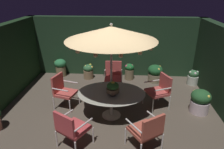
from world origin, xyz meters
TOP-DOWN VIEW (x-y plane):
  - ground_plane at (0.00, 0.00)m, footprint 6.81×6.56m
  - hedge_backdrop_rear at (0.00, 3.13)m, footprint 6.81×0.30m
  - patio_dining_table at (0.09, 0.07)m, footprint 1.82×1.41m
  - patio_umbrella at (0.09, 0.07)m, footprint 2.24×2.24m
  - centerpiece_planter at (0.14, -0.08)m, footprint 0.33×0.33m
  - patio_chair_north at (0.04, 1.59)m, footprint 0.62×0.58m
  - patio_chair_northeast at (-1.38, 0.48)m, footprint 0.70×0.71m
  - patio_chair_east at (-0.70, -1.23)m, footprint 0.83×0.82m
  - patio_chair_southeast at (0.95, -1.19)m, footprint 0.84×0.84m
  - patio_chair_south at (1.48, 0.68)m, footprint 0.78×0.79m
  - potted_plant_right_far at (0.61, 2.60)m, footprint 0.36×0.36m
  - potted_plant_left_far at (2.59, 0.43)m, footprint 0.55×0.55m
  - potted_plant_left_near at (1.58, 2.47)m, footprint 0.56×0.56m
  - potted_plant_front_corner at (2.95, 2.30)m, footprint 0.39×0.39m
  - potted_plant_back_center at (-2.15, 2.73)m, footprint 0.46×0.46m
  - potted_plant_back_left at (-1.00, 2.57)m, footprint 0.38×0.38m

SIDE VIEW (x-z plane):
  - ground_plane at x=0.00m, z-range -0.02..0.00m
  - potted_plant_front_corner at x=2.95m, z-range 0.00..0.55m
  - potted_plant_back_left at x=-1.00m, z-range 0.01..0.58m
  - potted_plant_right_far at x=0.61m, z-range 0.02..0.64m
  - potted_plant_left_near at x=1.58m, z-range 0.01..0.67m
  - potted_plant_left_far at x=2.59m, z-range 0.01..0.71m
  - potted_plant_back_center at x=-2.15m, z-range 0.03..0.74m
  - patio_chair_southeast at x=0.95m, z-range 0.07..1.03m
  - patio_chair_east at x=-0.70m, z-range 0.08..1.03m
  - patio_chair_northeast at x=-1.38m, z-range 0.06..1.07m
  - patio_chair_south at x=1.48m, z-range 0.09..1.08m
  - patio_chair_north at x=0.04m, z-range 0.09..1.12m
  - patio_dining_table at x=0.09m, z-range 0.27..1.01m
  - centerpiece_planter at x=0.14m, z-range 0.76..1.15m
  - hedge_backdrop_rear at x=0.00m, z-range 0.00..2.31m
  - patio_umbrella at x=0.09m, z-range 1.04..3.60m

